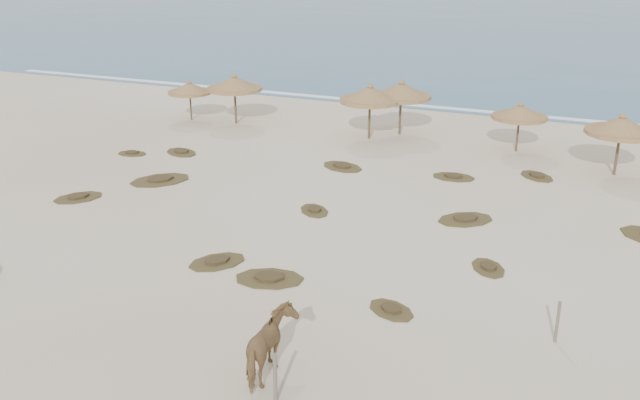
{
  "coord_description": "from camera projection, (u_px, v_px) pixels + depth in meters",
  "views": [
    {
      "loc": [
        9.41,
        -18.73,
        10.69
      ],
      "look_at": [
        -0.4,
        5.0,
        0.99
      ],
      "focal_mm": 40.0,
      "sensor_mm": 36.0,
      "label": 1
    }
  ],
  "objects": [
    {
      "name": "scrub_13",
      "position": [
        342.0,
        166.0,
        34.39
      ],
      "size": [
        2.56,
        2.14,
        0.16
      ],
      "rotation": [
        0.0,
        0.0,
        2.76
      ],
      "color": "#504623",
      "rests_on": "ground"
    },
    {
      "name": "palapa_3",
      "position": [
        370.0,
        95.0,
        38.37
      ],
      "size": [
        3.43,
        3.43,
        3.11
      ],
      "rotation": [
        0.0,
        0.0,
        -0.03
      ],
      "color": "brown",
      "rests_on": "ground"
    },
    {
      "name": "palapa_1",
      "position": [
        190.0,
        89.0,
        42.47
      ],
      "size": [
        3.15,
        3.15,
        2.45
      ],
      "rotation": [
        0.0,
        0.0,
        -0.23
      ],
      "color": "brown",
      "rests_on": "ground"
    },
    {
      "name": "palapa_5",
      "position": [
        621.0,
        126.0,
        32.56
      ],
      "size": [
        4.16,
        4.16,
        3.02
      ],
      "rotation": [
        0.0,
        0.0,
        0.37
      ],
      "color": "brown",
      "rests_on": "ground"
    },
    {
      "name": "scrub_4",
      "position": [
        488.0,
        267.0,
        24.05
      ],
      "size": [
        1.69,
        1.87,
        0.16
      ],
      "rotation": [
        0.0,
        0.0,
        2.12
      ],
      "color": "#504623",
      "rests_on": "ground"
    },
    {
      "name": "scrub_7",
      "position": [
        453.0,
        177.0,
        32.95
      ],
      "size": [
        2.02,
        1.36,
        0.16
      ],
      "rotation": [
        0.0,
        0.0,
        0.04
      ],
      "color": "#504623",
      "rests_on": "ground"
    },
    {
      "name": "scrub_1",
      "position": [
        160.0,
        180.0,
        32.54
      ],
      "size": [
        3.14,
        3.25,
        0.16
      ],
      "rotation": [
        0.0,
        0.0,
        0.86
      ],
      "color": "#504623",
      "rests_on": "ground"
    },
    {
      "name": "scrub_11",
      "position": [
        217.0,
        261.0,
        24.49
      ],
      "size": [
        2.27,
        2.41,
        0.16
      ],
      "rotation": [
        0.0,
        0.0,
        0.92
      ],
      "color": "#504623",
      "rests_on": "ground"
    },
    {
      "name": "scrub_3",
      "position": [
        465.0,
        219.0,
        28.1
      ],
      "size": [
        2.7,
        2.59,
        0.16
      ],
      "rotation": [
        0.0,
        0.0,
        0.69
      ],
      "color": "#504623",
      "rests_on": "ground"
    },
    {
      "name": "scrub_6",
      "position": [
        181.0,
        152.0,
        36.62
      ],
      "size": [
        2.29,
        1.97,
        0.16
      ],
      "rotation": [
        0.0,
        0.0,
        2.7
      ],
      "color": "#504623",
      "rests_on": "ground"
    },
    {
      "name": "palapa_4",
      "position": [
        520.0,
        112.0,
        36.23
      ],
      "size": [
        3.74,
        3.74,
        2.65
      ],
      "rotation": [
        0.0,
        0.0,
        0.42
      ],
      "color": "brown",
      "rests_on": "ground"
    },
    {
      "name": "ocean",
      "position": [
        538.0,
        23.0,
        88.18
      ],
      "size": [
        200.0,
        100.0,
        0.01
      ],
      "primitive_type": "cube",
      "color": "#2C6384",
      "rests_on": "ground"
    },
    {
      "name": "palapa_2",
      "position": [
        401.0,
        91.0,
        39.19
      ],
      "size": [
        4.44,
        4.44,
        3.14
      ],
      "rotation": [
        0.0,
        0.0,
        0.42
      ],
      "color": "brown",
      "rests_on": "ground"
    },
    {
      "name": "foam_line",
      "position": [
        450.0,
        109.0,
        45.81
      ],
      "size": [
        70.0,
        0.6,
        0.01
      ],
      "primitive_type": "cube",
      "color": "white",
      "rests_on": "ground"
    },
    {
      "name": "scrub_9",
      "position": [
        269.0,
        278.0,
        23.32
      ],
      "size": [
        2.63,
        2.08,
        0.16
      ],
      "rotation": [
        0.0,
        0.0,
        0.28
      ],
      "color": "#504623",
      "rests_on": "ground"
    },
    {
      "name": "horse",
      "position": [
        271.0,
        347.0,
        17.95
      ],
      "size": [
        1.19,
        2.17,
        1.75
      ],
      "primitive_type": "imported",
      "rotation": [
        0.0,
        0.0,
        3.26
      ],
      "color": "olive",
      "rests_on": "ground"
    },
    {
      "name": "scrub_8",
      "position": [
        132.0,
        153.0,
        36.44
      ],
      "size": [
        1.61,
        1.14,
        0.16
      ],
      "rotation": [
        0.0,
        0.0,
        0.1
      ],
      "color": "#504623",
      "rests_on": "ground"
    },
    {
      "name": "scrub_12",
      "position": [
        391.0,
        310.0,
        21.38
      ],
      "size": [
        1.9,
        1.68,
        0.16
      ],
      "rotation": [
        0.0,
        0.0,
        2.63
      ],
      "color": "#504623",
      "rests_on": "ground"
    },
    {
      "name": "ground",
      "position": [
        273.0,
        280.0,
        23.33
      ],
      "size": [
        160.0,
        160.0,
        0.0
      ],
      "primitive_type": "plane",
      "color": "beige",
      "rests_on": "ground"
    },
    {
      "name": "scrub_0",
      "position": [
        78.0,
        197.0,
        30.41
      ],
      "size": [
        2.3,
        2.44,
        0.16
      ],
      "rotation": [
        0.0,
        0.0,
        0.93
      ],
      "color": "#504623",
      "rests_on": "ground"
    },
    {
      "name": "scrub_10",
      "position": [
        537.0,
        176.0,
        33.05
      ],
      "size": [
        2.14,
        2.12,
        0.16
      ],
      "rotation": [
        0.0,
        0.0,
        2.38
      ],
      "color": "#504623",
      "rests_on": "ground"
    },
    {
      "name": "scrub_2",
      "position": [
        314.0,
        210.0,
        28.99
      ],
      "size": [
        1.87,
        1.91,
        0.16
      ],
      "rotation": [
        0.0,
        0.0,
        2.31
      ],
      "color": "#504623",
      "rests_on": "ground"
    },
    {
      "name": "fence_post_far",
      "position": [
        557.0,
        322.0,
        19.57
      ],
      "size": [
        0.1,
        0.1,
        1.26
      ],
      "primitive_type": "cylinder",
      "rotation": [
        0.0,
        0.0,
        -0.14
      ],
      "color": "#6B5F50",
      "rests_on": "ground"
    },
    {
      "name": "fence_post_near",
      "position": [
        275.0,
        378.0,
        17.07
      ],
      "size": [
        0.12,
        0.12,
        1.34
      ],
      "primitive_type": "cylinder",
      "rotation": [
        0.0,
        0.0,
        0.17
      ],
      "color": "#6B5F50",
      "rests_on": "ground"
    },
    {
      "name": "palapa_0",
      "position": [
        235.0,
        84.0,
        41.52
      ],
      "size": [
        4.06,
        4.06,
        3.03
      ],
      "rotation": [
        0.0,
        0.0,
        -0.3
      ],
      "color": "brown",
      "rests_on": "ground"
    }
  ]
}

